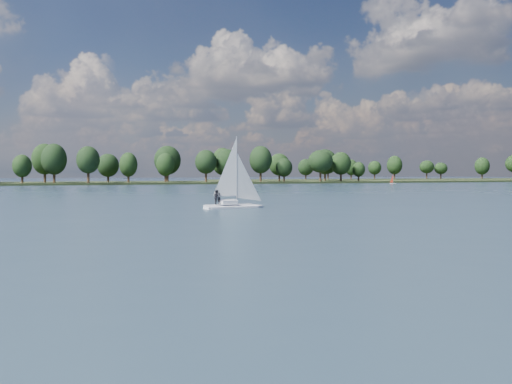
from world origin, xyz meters
TOP-DOWN VIEW (x-y plane):
  - ground at (0.00, 100.00)m, footprint 700.00×700.00m
  - far_shore at (0.00, 212.00)m, footprint 660.00×40.00m
  - far_shore_back at (160.00, 260.00)m, footprint 220.00×30.00m
  - sailboat at (-5.43, 52.19)m, footprint 7.59×3.07m
  - dinghy_orange at (101.14, 178.09)m, footprint 2.58×1.19m
  - treeline at (-4.68, 208.09)m, footprint 562.82×74.34m

SIDE VIEW (x-z plane):
  - ground at x=0.00m, z-range 0.00..0.00m
  - far_shore at x=0.00m, z-range -0.75..0.75m
  - far_shore_back at x=160.00m, z-range -0.70..0.70m
  - dinghy_orange at x=101.14m, z-range -1.06..2.95m
  - sailboat at x=-5.43m, z-range -2.14..7.56m
  - treeline at x=-4.68m, z-range -0.58..16.91m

